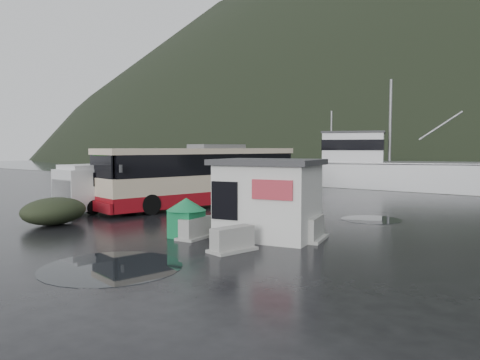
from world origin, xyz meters
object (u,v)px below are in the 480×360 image
Objects in this scene: ticket_kiosk at (268,238)px; jersey_barrier_b at (232,251)px; white_van at (113,210)px; fishing_trawler at (426,185)px; waste_bin_right at (187,237)px; jersey_barrier_a at (196,238)px; coach_bus at (203,206)px; waste_bin_left at (247,232)px; dome_tent at (54,225)px; jersey_barrier_c at (312,240)px.

ticket_kiosk is 2.35× the size of jersey_barrier_b.
fishing_trawler is at bearing 76.29° from white_van.
waste_bin_right is 0.37m from jersey_barrier_a.
fishing_trawler is (5.57, 22.55, 0.00)m from coach_bus.
ticket_kiosk is (10.81, -1.37, 0.00)m from white_van.
coach_bus reaches higher than white_van.
waste_bin_left is 0.40× the size of ticket_kiosk.
waste_bin_left is 0.98× the size of jersey_barrier_a.
coach_bus reaches higher than jersey_barrier_b.
fishing_trawler is (6.24, 31.16, 0.00)m from dome_tent.
jersey_barrier_a is at bearing 160.73° from jersey_barrier_b.
coach_bus is 0.46× the size of fishing_trawler.
white_van is 10.89m from ticket_kiosk.
white_van reaches higher than jersey_barrier_b.
jersey_barrier_c is (1.45, 0.64, 0.00)m from ticket_kiosk.
jersey_barrier_a is (6.81, 1.50, 0.00)m from dome_tent.
waste_bin_left is (6.87, -4.99, 0.00)m from coach_bus.
fishing_trawler is at bearing 78.68° from dome_tent.
fishing_trawler is (-1.30, 27.55, 0.00)m from waste_bin_left.
waste_bin_right is at bearing -40.36° from coach_bus.
waste_bin_left is 1.38m from ticket_kiosk.
dome_tent is at bearing -167.71° from waste_bin_right.
fishing_trawler is (-2.60, 28.02, 0.00)m from ticket_kiosk.
white_van is at bearing 161.00° from jersey_barrier_b.
jersey_barrier_b is at bearing 4.18° from dome_tent.
ticket_kiosk is 2.41× the size of jersey_barrier_a.
jersey_barrier_a is at bearing -38.28° from coach_bus.
jersey_barrier_b is 3.30m from jersey_barrier_c.
white_van is at bearing -111.95° from coach_bus.
jersey_barrier_b is at bearing -32.09° from coach_bus.
coach_bus is 8.12× the size of jersey_barrier_a.
jersey_barrier_c is at bearing -15.76° from coach_bus.
ticket_kiosk is at bearing 36.07° from waste_bin_right.
jersey_barrier_b is at bearing -60.66° from waste_bin_left.
dome_tent is (-7.54, -3.61, 0.00)m from waste_bin_left.
white_van is 3.47× the size of jersey_barrier_c.
coach_bus is 23.23m from fishing_trawler.
ticket_kiosk is at bearing -3.82° from white_van.
white_van is 9.28m from jersey_barrier_a.
coach_bus is 9.83m from ticket_kiosk.
jersey_barrier_c is at bearing 70.60° from jersey_barrier_b.
waste_bin_right is 0.96× the size of jersey_barrier_a.
waste_bin_right is 0.86× the size of jersey_barrier_c.
ticket_kiosk is 2.50m from jersey_barrier_b.
white_van is 3.76× the size of jersey_barrier_b.
jersey_barrier_c is (2.75, 0.17, 0.00)m from waste_bin_left.
white_van is at bearing 161.08° from jersey_barrier_a.
fishing_trawler is at bearing 83.12° from ticket_kiosk.
white_van is 27.88m from fishing_trawler.
dome_tent reaches higher than jersey_barrier_c.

